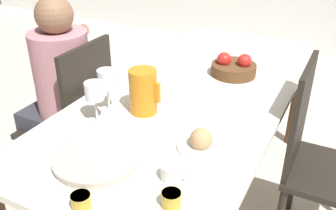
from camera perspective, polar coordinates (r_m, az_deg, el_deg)
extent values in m
plane|color=beige|center=(2.30, 3.53, -14.78)|extent=(20.00, 20.00, 0.00)
cube|color=silver|center=(1.88, 4.19, 2.10)|extent=(0.89, 2.00, 0.03)
cylinder|color=#472D19|center=(2.96, 4.38, 4.10)|extent=(0.07, 0.07, 0.73)
cylinder|color=#472D19|center=(2.78, 19.03, 0.93)|extent=(0.07, 0.07, 0.73)
cylinder|color=black|center=(2.36, -20.96, -9.09)|extent=(0.04, 0.04, 0.43)
cylinder|color=black|center=(2.56, -15.07, -4.85)|extent=(0.04, 0.04, 0.43)
cylinder|color=black|center=(2.13, -13.98, -12.24)|extent=(0.04, 0.04, 0.43)
cylinder|color=black|center=(2.36, -8.22, -7.24)|extent=(0.04, 0.04, 0.43)
cube|color=black|center=(2.22, -15.28, -3.44)|extent=(0.42, 0.42, 0.03)
cube|color=black|center=(1.97, -11.95, 1.84)|extent=(0.03, 0.39, 0.51)
cylinder|color=black|center=(2.25, 18.56, -10.67)|extent=(0.04, 0.04, 0.43)
cube|color=black|center=(1.96, 23.91, -9.77)|extent=(0.42, 0.42, 0.03)
cube|color=black|center=(1.82, 19.47, -1.59)|extent=(0.03, 0.39, 0.51)
cylinder|color=#33333D|center=(2.38, -18.31, -7.65)|extent=(0.09, 0.09, 0.46)
cylinder|color=#33333D|center=(2.47, -15.77, -5.80)|extent=(0.09, 0.09, 0.46)
cube|color=#33333D|center=(2.24, -16.58, -1.51)|extent=(0.30, 0.34, 0.11)
cylinder|color=#B77A84|center=(2.06, -15.77, 4.54)|extent=(0.30, 0.30, 0.46)
sphere|color=brown|center=(1.96, -16.98, 12.98)|extent=(0.19, 0.19, 0.19)
cylinder|color=brown|center=(2.23, -14.52, 9.67)|extent=(0.25, 0.06, 0.20)
cylinder|color=orange|center=(1.62, -3.81, 2.08)|extent=(0.12, 0.12, 0.20)
cube|color=orange|center=(1.58, -1.61, 1.89)|extent=(0.02, 0.02, 0.09)
cone|color=orange|center=(1.61, -5.40, 4.97)|extent=(0.04, 0.04, 0.04)
cylinder|color=white|center=(1.69, -8.95, -0.62)|extent=(0.08, 0.08, 0.00)
cylinder|color=white|center=(1.67, -9.09, 1.05)|extent=(0.01, 0.01, 0.11)
cylinder|color=white|center=(1.63, -9.34, 3.98)|extent=(0.08, 0.08, 0.08)
cylinder|color=white|center=(1.62, -10.72, -2.24)|extent=(0.08, 0.08, 0.00)
cylinder|color=white|center=(1.59, -10.89, -0.64)|extent=(0.01, 0.01, 0.10)
cylinder|color=white|center=(1.55, -11.17, 2.14)|extent=(0.08, 0.08, 0.07)
cylinder|color=orange|center=(1.56, -11.11, 1.59)|extent=(0.07, 0.07, 0.04)
cylinder|color=white|center=(1.27, 0.56, -11.29)|extent=(0.13, 0.13, 0.01)
cylinder|color=white|center=(1.25, 0.57, -10.18)|extent=(0.07, 0.07, 0.06)
cube|color=white|center=(1.23, 2.43, -10.65)|extent=(0.01, 0.01, 0.03)
cylinder|color=#B7B2A8|center=(1.37, -10.83, -8.22)|extent=(0.30, 0.30, 0.02)
cylinder|color=#B7B2A8|center=(1.36, -10.89, -7.71)|extent=(0.31, 0.31, 0.01)
cylinder|color=white|center=(1.42, 5.00, -6.37)|extent=(0.18, 0.18, 0.01)
sphere|color=tan|center=(1.40, 5.06, -5.22)|extent=(0.09, 0.09, 0.09)
cylinder|color=gold|center=(1.18, -13.10, -14.19)|extent=(0.06, 0.06, 0.05)
cylinder|color=gold|center=(1.17, -13.22, -13.37)|extent=(0.06, 0.06, 0.01)
cylinder|color=gold|center=(1.16, 0.50, -14.20)|extent=(0.06, 0.06, 0.05)
cylinder|color=gold|center=(1.15, 0.51, -13.37)|extent=(0.06, 0.06, 0.01)
cylinder|color=brown|center=(2.04, 9.95, 5.37)|extent=(0.24, 0.24, 0.06)
sphere|color=red|center=(2.02, 11.60, 6.58)|extent=(0.08, 0.08, 0.08)
sphere|color=red|center=(2.02, 8.55, 6.90)|extent=(0.08, 0.08, 0.08)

